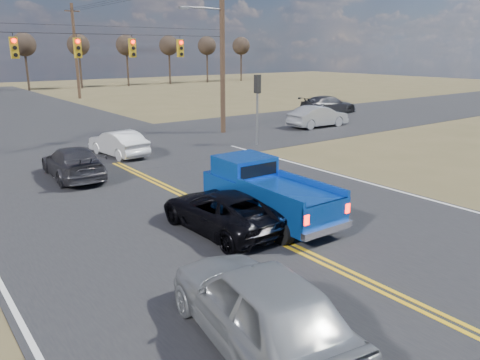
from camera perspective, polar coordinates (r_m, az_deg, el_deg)
ground at (r=11.86m, az=12.25°, el=-10.79°), size 160.00×160.00×0.00m
road_main at (r=19.42m, az=-10.43°, el=-0.21°), size 14.00×120.00×0.02m
road_cross at (r=26.65m, az=-18.19°, el=3.54°), size 120.00×12.00×0.02m
signal_gantry at (r=26.11m, az=-17.93°, el=14.55°), size 19.60×4.83×10.00m
utility_poles at (r=25.20m, az=-18.45°, el=14.87°), size 19.60×58.32×10.00m
treeline at (r=34.77m, az=-24.03°, el=15.11°), size 87.00×117.80×7.40m
pickup_truck at (r=14.62m, az=3.19°, el=-1.52°), size 2.02×4.98×1.86m
silver_suv at (r=8.64m, az=2.36°, el=-15.00°), size 2.59×4.94×1.60m
black_suv at (r=13.88m, az=-2.30°, el=-3.75°), size 2.16×4.43×1.21m
white_car_queue at (r=24.49m, az=-14.63°, el=4.36°), size 1.80×4.07×1.30m
dgrey_car_queue at (r=20.73m, az=-19.70°, el=2.01°), size 2.15×4.67×1.32m
cross_car_east_near at (r=33.22m, az=9.50°, el=7.64°), size 1.73×4.56×1.49m
cross_car_east_far at (r=40.60m, az=10.71°, el=9.00°), size 2.57×5.33×1.50m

